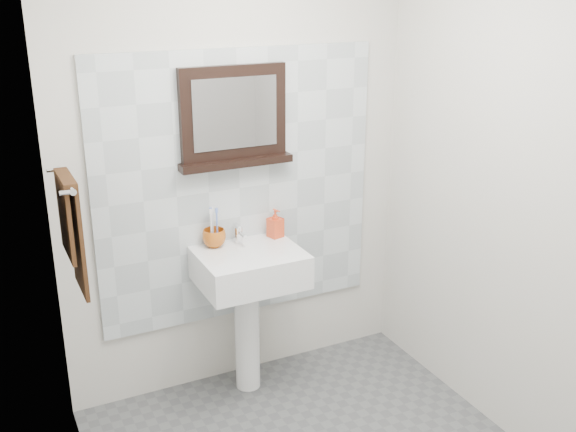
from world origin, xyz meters
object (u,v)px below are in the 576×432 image
object	(u,v)px
pedestal_sink	(249,282)
framed_mirror	(234,119)
soap_dispenser	(275,223)
toothbrush_cup	(214,238)
hand_towel	(72,225)

from	to	relation	value
pedestal_sink	framed_mirror	bearing A→B (deg)	87.47
soap_dispenser	framed_mirror	bearing A→B (deg)	149.92
soap_dispenser	toothbrush_cup	bearing A→B (deg)	162.97
pedestal_sink	soap_dispenser	size ratio (longest dim) A/B	5.88
pedestal_sink	toothbrush_cup	bearing A→B (deg)	134.61
framed_mirror	soap_dispenser	bearing A→B (deg)	-15.04
pedestal_sink	toothbrush_cup	xyz separation A→B (m)	(-0.14, 0.14, 0.23)
soap_dispenser	framed_mirror	distance (m)	0.64
pedestal_sink	hand_towel	bearing A→B (deg)	-171.89
hand_towel	toothbrush_cup	bearing A→B (deg)	19.56
framed_mirror	hand_towel	bearing A→B (deg)	-160.92
toothbrush_cup	soap_dispenser	bearing A→B (deg)	-1.98
toothbrush_cup	framed_mirror	size ratio (longest dim) A/B	0.20
soap_dispenser	framed_mirror	size ratio (longest dim) A/B	0.26
toothbrush_cup	framed_mirror	distance (m)	0.65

